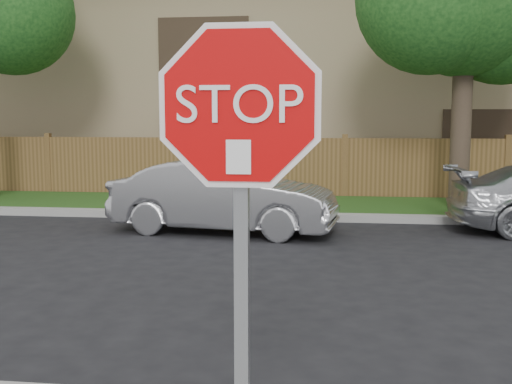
# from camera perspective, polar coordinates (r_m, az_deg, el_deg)

# --- Properties ---
(far_curb) EXTENTS (70.00, 0.30, 0.15)m
(far_curb) POSITION_cam_1_polar(r_m,az_deg,el_deg) (12.42, 8.72, -2.44)
(far_curb) COLOR gray
(far_curb) RESTS_ON ground
(grass_strip) EXTENTS (70.00, 3.00, 0.12)m
(grass_strip) POSITION_cam_1_polar(r_m,az_deg,el_deg) (14.05, 8.53, -1.40)
(grass_strip) COLOR #1E4714
(grass_strip) RESTS_ON ground
(fence) EXTENTS (70.00, 0.12, 1.60)m
(fence) POSITION_cam_1_polar(r_m,az_deg,el_deg) (15.56, 8.43, 2.15)
(fence) COLOR brown
(fence) RESTS_ON ground
(apartment_building) EXTENTS (35.20, 9.20, 7.20)m
(apartment_building) POSITION_cam_1_polar(r_m,az_deg,el_deg) (21.15, 8.20, 10.82)
(apartment_building) COLOR #98825E
(apartment_building) RESTS_ON ground
(stop_sign) EXTENTS (1.01, 0.13, 2.55)m
(stop_sign) POSITION_cam_1_polar(r_m,az_deg,el_deg) (2.66, -1.53, 1.25)
(stop_sign) COLOR gray
(stop_sign) RESTS_ON sidewalk_near
(sedan_left) EXTENTS (4.26, 1.98, 1.35)m
(sedan_left) POSITION_cam_1_polar(r_m,az_deg,el_deg) (11.02, -3.07, -0.41)
(sedan_left) COLOR #A8A8AD
(sedan_left) RESTS_ON ground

